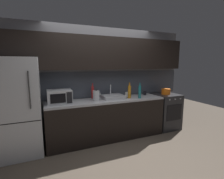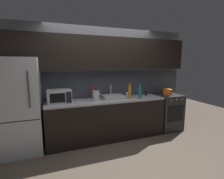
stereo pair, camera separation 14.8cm
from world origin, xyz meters
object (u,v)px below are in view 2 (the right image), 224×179
object	(u,v)px
oven_range	(167,112)
wine_bottle_amber	(130,92)
mug_white	(127,94)
kettle	(96,96)
refrigerator	(21,106)
cooking_pot	(168,92)
wine_bottle_teal	(140,92)
microwave	(59,96)
mug_dark	(146,93)
wine_bottle_red	(93,92)

from	to	relation	value
oven_range	wine_bottle_amber	size ratio (longest dim) A/B	2.53
mug_white	kettle	bearing A→B (deg)	-168.97
refrigerator	cooking_pot	size ratio (longest dim) A/B	7.96
wine_bottle_teal	cooking_pot	distance (m)	0.91
mug_white	wine_bottle_amber	bearing A→B (deg)	-99.83
microwave	mug_white	xyz separation A→B (m)	(1.54, 0.11, -0.08)
oven_range	mug_dark	distance (m)	0.77
wine_bottle_amber	mug_white	size ratio (longest dim) A/B	3.32
wine_bottle_teal	mug_dark	bearing A→B (deg)	41.33
refrigerator	microwave	size ratio (longest dim) A/B	3.88
kettle	cooking_pot	xyz separation A→B (m)	(1.87, 0.03, -0.04)
mug_white	cooking_pot	xyz separation A→B (m)	(1.06, -0.13, 0.02)
oven_range	kettle	distance (m)	1.98
refrigerator	cooking_pot	world-z (taller)	refrigerator
refrigerator	oven_range	distance (m)	3.34
wine_bottle_teal	mug_dark	distance (m)	0.46
wine_bottle_teal	mug_white	world-z (taller)	wine_bottle_teal
wine_bottle_amber	mug_dark	world-z (taller)	wine_bottle_amber
mug_dark	wine_bottle_teal	bearing A→B (deg)	-138.67
kettle	wine_bottle_red	bearing A→B (deg)	92.54
wine_bottle_red	wine_bottle_teal	distance (m)	1.06
refrigerator	kettle	distance (m)	1.42
wine_bottle_teal	wine_bottle_amber	world-z (taller)	wine_bottle_amber
wine_bottle_teal	wine_bottle_amber	xyz separation A→B (m)	(-0.21, 0.11, 0.00)
wine_bottle_amber	wine_bottle_teal	bearing A→B (deg)	-27.64
kettle	refrigerator	bearing A→B (deg)	178.82
wine_bottle_amber	kettle	bearing A→B (deg)	177.37
microwave	wine_bottle_teal	bearing A→B (deg)	-6.34
microwave	cooking_pot	world-z (taller)	microwave
wine_bottle_teal	oven_range	bearing A→B (deg)	10.56
oven_range	cooking_pot	distance (m)	0.52
oven_range	wine_bottle_amber	world-z (taller)	wine_bottle_amber
oven_range	mug_dark	xyz separation A→B (m)	(-0.58, 0.13, 0.50)
wine_bottle_amber	cooking_pot	xyz separation A→B (m)	(1.10, 0.06, -0.08)
mug_dark	wine_bottle_red	bearing A→B (deg)	176.48
microwave	wine_bottle_red	xyz separation A→B (m)	(0.73, 0.19, 0.01)
wine_bottle_teal	cooking_pot	xyz separation A→B (m)	(0.89, 0.17, -0.08)
refrigerator	kettle	bearing A→B (deg)	-1.18
wine_bottle_amber	cooking_pot	world-z (taller)	wine_bottle_amber
wine_bottle_red	wine_bottle_amber	bearing A→B (deg)	-19.19
oven_range	microwave	distance (m)	2.70
microwave	cooking_pot	distance (m)	2.61
oven_range	mug_white	distance (m)	1.21
mug_white	refrigerator	bearing A→B (deg)	-176.70
oven_range	wine_bottle_amber	bearing A→B (deg)	-176.76
refrigerator	wine_bottle_amber	xyz separation A→B (m)	(2.19, -0.06, 0.16)
kettle	wine_bottle_amber	xyz separation A→B (m)	(0.77, -0.04, 0.04)
mug_white	mug_dark	xyz separation A→B (m)	(0.51, -0.00, -0.00)
oven_range	wine_bottle_teal	bearing A→B (deg)	-169.44
oven_range	kettle	bearing A→B (deg)	-179.15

